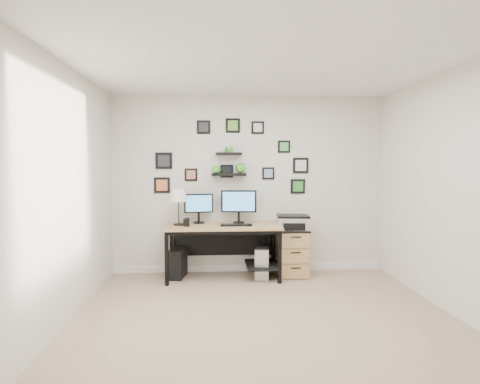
{
  "coord_description": "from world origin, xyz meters",
  "views": [
    {
      "loc": [
        -0.53,
        -3.91,
        1.6
      ],
      "look_at": [
        -0.14,
        1.83,
        1.2
      ],
      "focal_mm": 30.0,
      "sensor_mm": 36.0,
      "label": 1
    }
  ],
  "objects": [
    {
      "name": "mug",
      "position": [
        -0.9,
        1.56,
        0.8
      ],
      "size": [
        0.09,
        0.09,
        0.1
      ],
      "primitive_type": "cylinder",
      "color": "black",
      "rests_on": "desk"
    },
    {
      "name": "table_lamp",
      "position": [
        -1.01,
        1.69,
        1.15
      ],
      "size": [
        0.25,
        0.25,
        0.5
      ],
      "color": "black",
      "rests_on": "desk"
    },
    {
      "name": "pc_tower_black",
      "position": [
        -1.03,
        1.72,
        0.21
      ],
      "size": [
        0.25,
        0.44,
        0.41
      ],
      "primitive_type": "cube",
      "rotation": [
        0.0,
        0.0,
        -0.16
      ],
      "color": "black",
      "rests_on": "ground"
    },
    {
      "name": "wall_decor",
      "position": [
        -0.27,
        1.93,
        1.65
      ],
      "size": [
        2.28,
        0.18,
        1.11
      ],
      "color": "black",
      "rests_on": "ground"
    },
    {
      "name": "printer",
      "position": [
        0.61,
        1.7,
        0.77
      ],
      "size": [
        0.48,
        0.4,
        0.2
      ],
      "color": "silver",
      "rests_on": "file_cabinet"
    },
    {
      "name": "monitor_left",
      "position": [
        -0.74,
        1.83,
        1.0
      ],
      "size": [
        0.41,
        0.19,
        0.43
      ],
      "color": "black",
      "rests_on": "desk"
    },
    {
      "name": "pc_tower_grey",
      "position": [
        0.16,
        1.64,
        0.22
      ],
      "size": [
        0.25,
        0.46,
        0.43
      ],
      "color": "gray",
      "rests_on": "ground"
    },
    {
      "name": "desk",
      "position": [
        -0.36,
        1.67,
        0.63
      ],
      "size": [
        1.6,
        0.7,
        0.75
      ],
      "color": "tan",
      "rests_on": "ground"
    },
    {
      "name": "monitor_right",
      "position": [
        -0.16,
        1.83,
        1.03
      ],
      "size": [
        0.51,
        0.18,
        0.48
      ],
      "color": "black",
      "rests_on": "desk"
    },
    {
      "name": "pen_cup",
      "position": [
        -0.9,
        1.79,
        0.79
      ],
      "size": [
        0.07,
        0.07,
        0.08
      ],
      "primitive_type": "cylinder",
      "color": "black",
      "rests_on": "desk"
    },
    {
      "name": "keyboard",
      "position": [
        -0.21,
        1.57,
        0.76
      ],
      "size": [
        0.44,
        0.16,
        0.02
      ],
      "primitive_type": "cube",
      "rotation": [
        0.0,
        0.0,
        -0.04
      ],
      "color": "black",
      "rests_on": "desk"
    },
    {
      "name": "mouse",
      "position": [
        -0.03,
        1.54,
        0.76
      ],
      "size": [
        0.07,
        0.1,
        0.03
      ],
      "primitive_type": "cube",
      "rotation": [
        0.0,
        0.0,
        0.06
      ],
      "color": "black",
      "rests_on": "desk"
    },
    {
      "name": "file_cabinet",
      "position": [
        0.61,
        1.72,
        0.34
      ],
      "size": [
        0.43,
        0.53,
        0.67
      ],
      "color": "tan",
      "rests_on": "ground"
    },
    {
      "name": "room",
      "position": [
        0.0,
        1.98,
        0.05
      ],
      "size": [
        4.0,
        4.0,
        4.0
      ],
      "color": "tan",
      "rests_on": "ground"
    }
  ]
}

